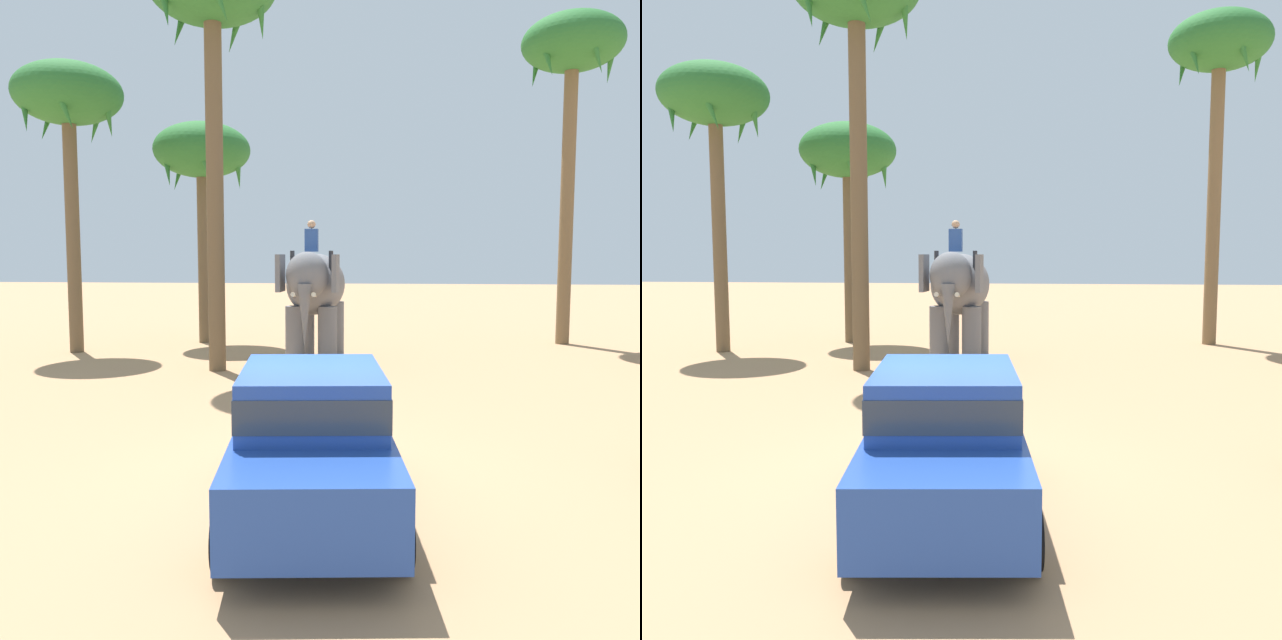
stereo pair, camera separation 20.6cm
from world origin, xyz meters
TOP-DOWN VIEW (x-y plane):
  - ground_plane at (0.00, 0.00)m, footprint 120.00×120.00m
  - car_sedan_foreground at (0.12, -0.79)m, footprint 2.23×4.27m
  - elephant_with_mahout at (-1.05, 10.17)m, footprint 1.69×3.89m
  - palm_tree_behind_elephant at (6.78, 14.72)m, footprint 3.20×3.20m
  - palm_tree_near_hut at (-8.51, 11.25)m, footprint 3.20×3.20m
  - palm_tree_left_of_road at (-5.21, 13.85)m, footprint 3.20×3.20m
  - palm_tree_far_back at (-3.39, 8.50)m, footprint 3.20×3.20m

SIDE VIEW (x-z plane):
  - ground_plane at x=0.00m, z-range 0.00..0.00m
  - car_sedan_foreground at x=0.12m, z-range 0.08..1.78m
  - elephant_with_mahout at x=-1.05m, z-range 0.05..3.93m
  - palm_tree_left_of_road at x=-5.21m, z-range 2.57..9.90m
  - palm_tree_near_hut at x=-8.51m, z-range 3.14..11.76m
  - palm_tree_far_back at x=-3.39m, z-range 3.89..14.33m
  - palm_tree_behind_elephant at x=6.78m, z-range 3.98..14.64m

